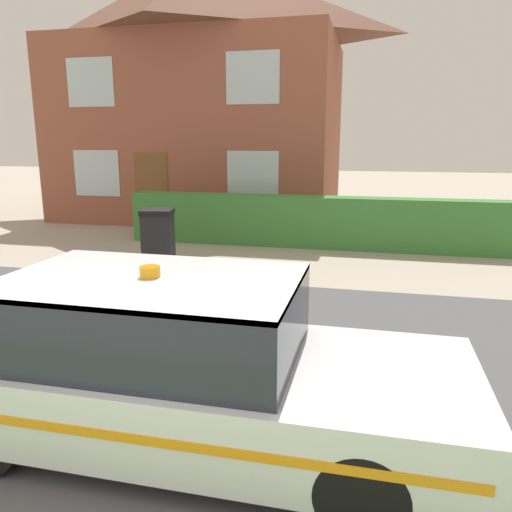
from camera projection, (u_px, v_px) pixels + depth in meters
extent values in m
cube|color=#4C4C51|center=(238.00, 355.00, 5.79)|extent=(28.00, 5.80, 0.01)
cube|color=#3D7F38|center=(313.00, 222.00, 11.54)|extent=(8.78, 0.60, 1.18)
cylinder|color=black|center=(361.00, 492.00, 3.09)|extent=(0.60, 0.20, 0.60)
cylinder|color=black|center=(366.00, 383.00, 4.48)|extent=(0.60, 0.20, 0.60)
cylinder|color=black|center=(95.00, 353.00, 5.09)|extent=(0.60, 0.20, 0.60)
cube|color=silver|center=(195.00, 387.00, 4.05)|extent=(4.39, 1.68, 0.60)
cube|color=#232833|center=(152.00, 313.00, 3.99)|extent=(2.33, 1.51, 0.61)
cube|color=silver|center=(150.00, 279.00, 3.93)|extent=(2.33, 1.51, 0.04)
cube|color=orange|center=(150.00, 441.00, 3.25)|extent=(4.16, 0.02, 0.07)
cube|color=orange|center=(225.00, 342.00, 4.83)|extent=(4.16, 0.02, 0.07)
cylinder|color=orange|center=(150.00, 272.00, 3.91)|extent=(0.16, 0.16, 0.09)
cube|color=#93513D|center=(204.00, 132.00, 16.11)|extent=(8.37, 5.49, 5.38)
cube|color=brown|center=(152.00, 191.00, 14.00)|extent=(1.00, 0.02, 2.10)
cube|color=silver|center=(97.00, 173.00, 14.27)|extent=(1.40, 0.02, 1.30)
cube|color=silver|center=(253.00, 176.00, 13.25)|extent=(1.40, 0.02, 1.30)
cube|color=silver|center=(90.00, 82.00, 13.71)|extent=(1.40, 0.02, 1.30)
cube|color=silver|center=(253.00, 78.00, 12.68)|extent=(1.40, 0.02, 1.30)
cube|color=black|center=(158.00, 238.00, 10.19)|extent=(0.68, 0.64, 0.97)
cube|color=black|center=(157.00, 212.00, 10.07)|extent=(0.72, 0.67, 0.10)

